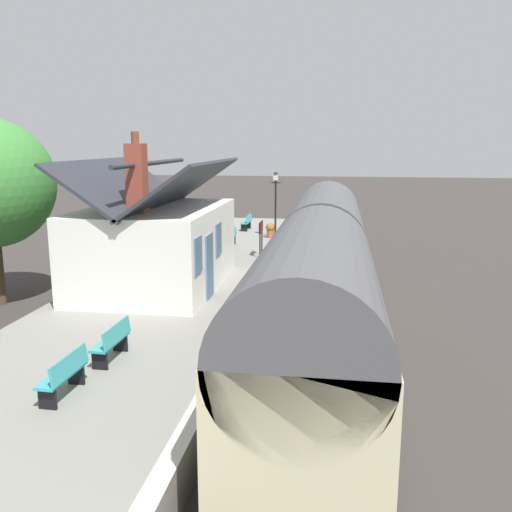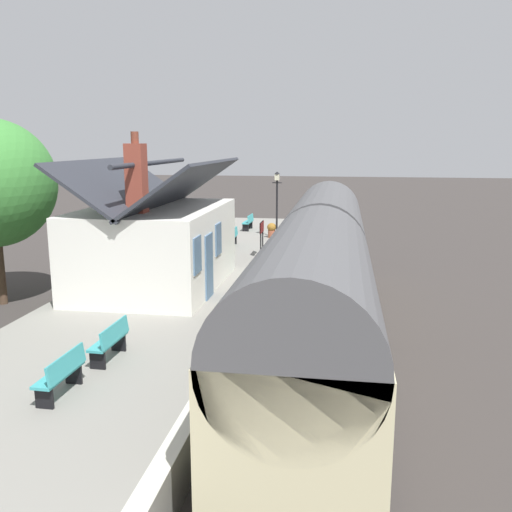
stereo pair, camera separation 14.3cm
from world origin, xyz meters
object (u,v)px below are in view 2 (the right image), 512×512
(planter_corner_building, at_px, (177,247))
(bench_by_lamp, at_px, (232,236))
(bench_mid_platform, at_px, (110,340))
(bench_platform_end, at_px, (62,373))
(train, at_px, (319,275))
(station_building, at_px, (156,243))
(bench_near_building, at_px, (249,222))
(lamp_post_platform, at_px, (277,192))
(station_sign_board, at_px, (262,230))
(planter_bench_right, at_px, (259,266))
(planter_by_door, at_px, (272,230))

(planter_corner_building, bearing_deg, bench_by_lamp, -33.47)
(bench_mid_platform, height_order, bench_platform_end, same)
(train, xyz_separation_m, station_building, (2.50, 5.79, 0.31))
(bench_by_lamp, height_order, bench_platform_end, same)
(bench_near_building, relative_size, planter_corner_building, 1.70)
(bench_near_building, bearing_deg, lamp_post_platform, -141.76)
(planter_corner_building, bearing_deg, bench_near_building, -12.82)
(planter_corner_building, height_order, lamp_post_platform, lamp_post_platform)
(bench_near_building, xyz_separation_m, lamp_post_platform, (-2.45, -1.93, 1.98))
(bench_mid_platform, bearing_deg, station_sign_board, -8.01)
(bench_by_lamp, distance_m, planter_corner_building, 3.44)
(train, xyz_separation_m, bench_by_lamp, (10.42, 4.68, -0.74))
(station_building, xyz_separation_m, station_sign_board, (5.62, -2.90, -0.34))
(bench_mid_platform, xyz_separation_m, planter_bench_right, (9.22, -2.09, -0.21))
(station_sign_board, bearing_deg, planter_corner_building, 98.78)
(station_building, distance_m, planter_corner_building, 5.23)
(bench_mid_platform, height_order, planter_corner_building, bench_mid_platform)
(station_building, distance_m, bench_near_building, 13.14)
(bench_near_building, xyz_separation_m, planter_by_door, (-2.41, -1.66, -0.05))
(train, bearing_deg, station_sign_board, 19.58)
(planter_bench_right, bearing_deg, lamp_post_platform, 2.12)
(train, bearing_deg, planter_bench_right, 26.49)
(bench_platform_end, relative_size, lamp_post_platform, 0.40)
(bench_by_lamp, distance_m, bench_platform_end, 16.49)
(planter_by_door, relative_size, lamp_post_platform, 0.22)
(bench_platform_end, distance_m, lamp_post_platform, 19.38)
(bench_by_lamp, bearing_deg, planter_bench_right, -158.08)
(bench_platform_end, height_order, station_sign_board, station_sign_board)
(station_sign_board, bearing_deg, bench_near_building, 14.10)
(planter_bench_right, bearing_deg, station_sign_board, 6.80)
(bench_near_building, bearing_deg, bench_mid_platform, -179.59)
(bench_platform_end, height_order, planter_corner_building, bench_platform_end)
(bench_mid_platform, height_order, planter_bench_right, bench_mid_platform)
(bench_mid_platform, xyz_separation_m, planter_by_door, (17.31, -1.51, -0.05))
(bench_near_building, height_order, planter_by_door, bench_near_building)
(bench_near_building, relative_size, planter_bench_right, 1.29)
(bench_platform_end, bearing_deg, planter_corner_building, 7.41)
(bench_by_lamp, height_order, lamp_post_platform, lamp_post_platform)
(bench_near_building, height_order, planter_bench_right, bench_near_building)
(planter_by_door, bearing_deg, train, -166.74)
(planter_by_door, xyz_separation_m, planter_bench_right, (-8.09, -0.58, -0.16))
(bench_platform_end, xyz_separation_m, planter_bench_right, (11.13, -2.28, -0.21))
(planter_by_door, bearing_deg, planter_corner_building, 148.17)
(station_building, distance_m, bench_mid_platform, 6.84)
(lamp_post_platform, bearing_deg, planter_bench_right, -177.88)
(planter_by_door, bearing_deg, bench_platform_end, 174.93)
(bench_by_lamp, xyz_separation_m, lamp_post_platform, (2.68, -1.86, 1.98))
(station_sign_board, bearing_deg, bench_mid_platform, 171.99)
(bench_near_building, height_order, station_sign_board, station_sign_board)
(train, xyz_separation_m, bench_mid_platform, (-4.16, 4.61, -0.74))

